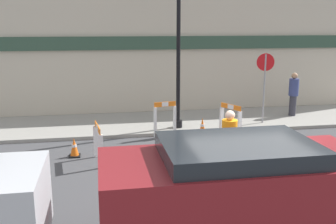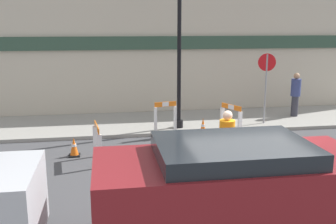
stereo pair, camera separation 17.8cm
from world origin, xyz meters
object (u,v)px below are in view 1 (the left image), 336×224
object	(u,v)px
person_pedestrian	(293,93)
parked_car_1	(236,186)
stop_sign	(265,77)
streetlamp_post	(179,15)
person_worker	(229,148)

from	to	relation	value
person_pedestrian	parked_car_1	size ratio (longest dim) A/B	0.37
stop_sign	person_pedestrian	xyz separation A→B (m)	(1.56, 0.84, -0.75)
person_pedestrian	streetlamp_post	bearing A→B (deg)	40.96
streetlamp_post	person_pedestrian	xyz separation A→B (m)	(4.62, 0.95, -2.80)
streetlamp_post	person_worker	size ratio (longest dim) A/B	3.25
streetlamp_post	stop_sign	world-z (taller)	streetlamp_post
streetlamp_post	parked_car_1	size ratio (longest dim) A/B	1.32
streetlamp_post	person_pedestrian	distance (m)	5.48
person_worker	streetlamp_post	bearing A→B (deg)	-12.08
person_pedestrian	parked_car_1	xyz separation A→B (m)	(-5.08, -7.86, -0.02)
streetlamp_post	parked_car_1	bearing A→B (deg)	-93.82
stop_sign	person_worker	bearing A→B (deg)	73.57
streetlamp_post	parked_car_1	world-z (taller)	streetlamp_post
stop_sign	parked_car_1	size ratio (longest dim) A/B	0.56
streetlamp_post	person_pedestrian	size ratio (longest dim) A/B	3.54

